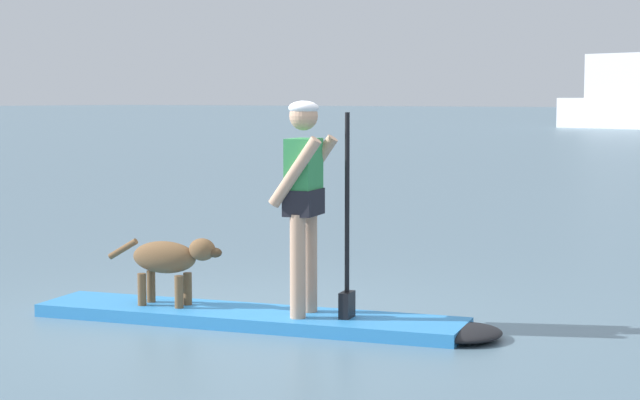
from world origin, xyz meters
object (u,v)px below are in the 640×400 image
at_px(person_paddler, 306,192).
at_px(dog, 170,260).
at_px(paddleboard, 275,319).
at_px(moored_boat_far_starboard, 631,100).

height_order(person_paddler, dog, person_paddler).
relative_size(paddleboard, dog, 3.79).
bearing_deg(dog, paddleboard, 15.39).
distance_m(paddleboard, person_paddler, 1.03).
distance_m(paddleboard, dog, 1.00).
xyz_separation_m(person_paddler, dog, (-1.12, -0.31, -0.58)).
height_order(dog, moored_boat_far_starboard, moored_boat_far_starboard).
relative_size(person_paddler, moored_boat_far_starboard, 0.13).
xyz_separation_m(paddleboard, dog, (-0.87, -0.24, 0.42)).
height_order(paddleboard, dog, dog).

